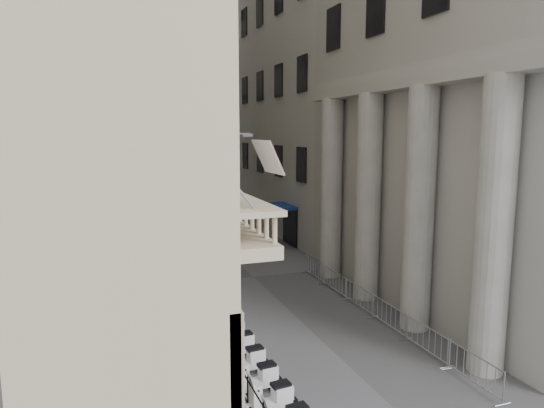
{
  "coord_description": "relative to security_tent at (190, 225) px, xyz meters",
  "views": [
    {
      "loc": [
        -7.9,
        -6.36,
        8.14
      ],
      "look_at": [
        0.34,
        16.96,
        4.5
      ],
      "focal_mm": 32.0,
      "sensor_mm": 36.0,
      "label": 1
    }
  ],
  "objects": [
    {
      "name": "barrier_5",
      "position": [
        6.2,
        -4.56,
        -2.65
      ],
      "size": [
        0.6,
        2.4,
        1.1
      ],
      "primitive_type": null,
      "color": "#AEB0B6",
      "rests_on": "ground"
    },
    {
      "name": "scooter_10",
      "position": [
        -0.6,
        -5.21,
        -2.65
      ],
      "size": [
        1.45,
        0.69,
        1.5
      ],
      "primitive_type": null,
      "rotation": [
        0.0,
        0.0,
        1.67
      ],
      "color": "white",
      "rests_on": "ground"
    },
    {
      "name": "street_lamp",
      "position": [
        0.18,
        -4.76,
        2.2
      ],
      "size": [
        2.59,
        0.88,
        8.14
      ],
      "rotation": [
        0.0,
        0.0,
        -0.27
      ],
      "color": "gray",
      "rests_on": "ground"
    },
    {
      "name": "info_kiosk",
      "position": [
        -0.87,
        -4.57,
        -1.81
      ],
      "size": [
        0.27,
        0.79,
        1.66
      ],
      "rotation": [
        0.0,
        0.0,
        0.01
      ],
      "color": "black",
      "rests_on": "ground"
    },
    {
      "name": "barrier_2",
      "position": [
        6.2,
        -12.06,
        -2.65
      ],
      "size": [
        0.6,
        2.4,
        1.1
      ],
      "primitive_type": null,
      "color": "#AEB0B6",
      "rests_on": "ground"
    },
    {
      "name": "scooter_3",
      "position": [
        -0.6,
        -14.02,
        -2.65
      ],
      "size": [
        1.45,
        0.69,
        1.5
      ],
      "primitive_type": null,
      "rotation": [
        0.0,
        0.0,
        1.67
      ],
      "color": "white",
      "rests_on": "ground"
    },
    {
      "name": "barrier_1",
      "position": [
        6.2,
        -14.56,
        -2.65
      ],
      "size": [
        0.6,
        2.4,
        1.1
      ],
      "primitive_type": null,
      "color": "#AEB0B6",
      "rests_on": "ground"
    },
    {
      "name": "barrier_3",
      "position": [
        6.2,
        -9.56,
        -2.65
      ],
      "size": [
        0.6,
        2.4,
        1.1
      ],
      "primitive_type": null,
      "color": "#AEB0B6",
      "rests_on": "ground"
    },
    {
      "name": "barrier_0",
      "position": [
        6.2,
        -17.06,
        -2.65
      ],
      "size": [
        0.6,
        2.4,
        1.1
      ],
      "primitive_type": null,
      "color": "#AEB0B6",
      "rests_on": "ground"
    },
    {
      "name": "pedestrian_b",
      "position": [
        4.32,
        4.26,
        -1.74
      ],
      "size": [
        0.9,
        0.71,
        1.83
      ],
      "primitive_type": "imported",
      "rotation": [
        0.0,
        0.0,
        3.16
      ],
      "color": "black",
      "rests_on": "ground"
    },
    {
      "name": "pedestrian_c",
      "position": [
        1.43,
        5.56,
        -1.76
      ],
      "size": [
        1.03,
        0.87,
        1.78
      ],
      "primitive_type": "imported",
      "rotation": [
        0.0,
        0.0,
        3.56
      ],
      "color": "black",
      "rests_on": "ground"
    },
    {
      "name": "scooter_2",
      "position": [
        -0.6,
        -15.28,
        -2.65
      ],
      "size": [
        1.45,
        0.69,
        1.5
      ],
      "primitive_type": null,
      "rotation": [
        0.0,
        0.0,
        1.67
      ],
      "color": "white",
      "rests_on": "ground"
    },
    {
      "name": "scooter_8",
      "position": [
        -0.6,
        -7.73,
        -2.65
      ],
      "size": [
        1.45,
        0.69,
        1.5
      ],
      "primitive_type": null,
      "rotation": [
        0.0,
        0.0,
        1.67
      ],
      "color": "white",
      "rests_on": "ground"
    },
    {
      "name": "iron_fence",
      "position": [
        -1.28,
        -4.36,
        -2.65
      ],
      "size": [
        0.3,
        28.0,
        1.4
      ],
      "primitive_type": null,
      "color": "black",
      "rests_on": "ground"
    },
    {
      "name": "scooter_6",
      "position": [
        -0.6,
        -10.25,
        -2.65
      ],
      "size": [
        1.45,
        0.69,
        1.5
      ],
      "primitive_type": null,
      "rotation": [
        0.0,
        0.0,
        1.67
      ],
      "color": "white",
      "rests_on": "ground"
    },
    {
      "name": "scooter_7",
      "position": [
        -0.6,
        -8.99,
        -2.65
      ],
      "size": [
        1.45,
        0.69,
        1.5
      ],
      "primitive_type": null,
      "rotation": [
        0.0,
        0.0,
        1.67
      ],
      "color": "white",
      "rests_on": "ground"
    },
    {
      "name": "barrier_4",
      "position": [
        6.2,
        -7.06,
        -2.65
      ],
      "size": [
        0.6,
        2.4,
        1.1
      ],
      "primitive_type": null,
      "color": "#AEB0B6",
      "rests_on": "ground"
    },
    {
      "name": "scooter_12",
      "position": [
        -0.6,
        -2.7,
        -2.65
      ],
      "size": [
        1.45,
        0.69,
        1.5
      ],
      "primitive_type": null,
      "rotation": [
        0.0,
        0.0,
        1.67
      ],
      "color": "white",
      "rests_on": "ground"
    },
    {
      "name": "blue_awning",
      "position": [
        7.17,
        3.64,
        -2.65
      ],
      "size": [
        1.6,
        3.0,
        3.0
      ],
      "primitive_type": null,
      "color": "navy",
      "rests_on": "ground"
    },
    {
      "name": "security_tent",
      "position": [
        0.0,
        0.0,
        0.0
      ],
      "size": [
        3.9,
        3.9,
        3.17
      ],
      "color": "white",
      "rests_on": "ground"
    },
    {
      "name": "far_building",
      "position": [
        3.02,
        25.64,
        12.35
      ],
      "size": [
        22.0,
        10.0,
        30.0
      ],
      "primitive_type": "cube",
      "color": "#ABA9A1",
      "rests_on": "ground"
    },
    {
      "name": "scooter_14",
      "position": [
        -0.6,
        -0.18,
        -2.65
      ],
      "size": [
        1.45,
        0.69,
        1.5
      ],
      "primitive_type": null,
      "rotation": [
        0.0,
        0.0,
        1.67
      ],
      "color": "white",
      "rests_on": "ground"
    },
    {
      "name": "scooter_13",
      "position": [
        -0.6,
        -1.44,
        -2.65
      ],
      "size": [
        1.45,
        0.69,
        1.5
      ],
      "primitive_type": null,
      "rotation": [
        0.0,
        0.0,
        1.67
      ],
      "color": "white",
      "rests_on": "ground"
    },
    {
      "name": "pedestrian_a",
      "position": [
        2.05,
        2.6,
        -1.7
      ],
      "size": [
        0.81,
        0.7,
        1.89
      ],
      "primitive_type": "imported",
      "rotation": [
        0.0,
        0.0,
        2.72
      ],
      "color": "black",
      "rests_on": "ground"
    },
    {
      "name": "scooter_11",
      "position": [
        -0.6,
        -3.96,
        -2.65
      ],
      "size": [
        1.45,
        0.69,
        1.5
      ],
      "primitive_type": null,
      "rotation": [
        0.0,
        0.0,
        1.67
      ],
      "color": "white",
      "rests_on": "ground"
    },
    {
      "name": "scooter_9",
      "position": [
        -0.6,
        -6.47,
        -2.65
      ],
      "size": [
        1.45,
        0.69,
        1.5
      ],
      "primitive_type": null,
      "rotation": [
        0.0,
        0.0,
        1.67
      ],
      "color": "white",
      "rests_on": "ground"
    },
    {
      "name": "scooter_5",
      "position": [
        -0.6,
        -11.51,
        -2.65
      ],
      "size": [
        1.45,
        0.69,
        1.5
      ],
      "primitive_type": null,
      "rotation": [
        0.0,
        0.0,
        1.67
      ],
      "color": "white",
      "rests_on": "ground"
    },
    {
      "name": "scooter_4",
      "position": [
        -0.6,
        -12.77,
        -2.65
      ],
      "size": [
        1.45,
        0.69,
        1.5
      ],
      "primitive_type": null,
      "rotation": [
        0.0,
        0.0,
        1.67
      ],
      "color": "white",
      "rests_on": "ground"
    }
  ]
}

